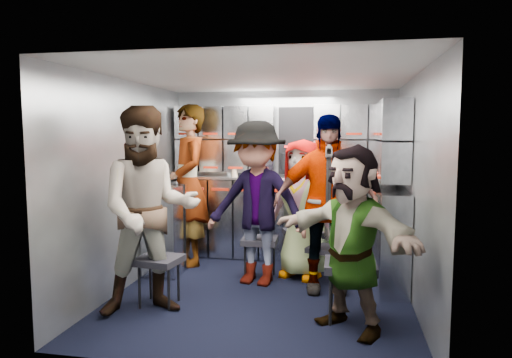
% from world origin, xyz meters
% --- Properties ---
extents(floor, '(3.00, 3.00, 0.00)m').
position_xyz_m(floor, '(0.00, 0.00, 0.00)').
color(floor, black).
rests_on(floor, ground).
extents(wall_back, '(2.80, 0.04, 2.10)m').
position_xyz_m(wall_back, '(0.00, 1.50, 1.05)').
color(wall_back, gray).
rests_on(wall_back, ground).
extents(wall_left, '(0.04, 3.00, 2.10)m').
position_xyz_m(wall_left, '(-1.40, 0.00, 1.05)').
color(wall_left, gray).
rests_on(wall_left, ground).
extents(wall_right, '(0.04, 3.00, 2.10)m').
position_xyz_m(wall_right, '(1.40, 0.00, 1.05)').
color(wall_right, gray).
rests_on(wall_right, ground).
extents(ceiling, '(2.80, 3.00, 0.02)m').
position_xyz_m(ceiling, '(0.00, 0.00, 2.10)').
color(ceiling, silver).
rests_on(ceiling, wall_back).
extents(cart_bank_back, '(2.68, 0.38, 0.99)m').
position_xyz_m(cart_bank_back, '(0.00, 1.29, 0.49)').
color(cart_bank_back, gray).
rests_on(cart_bank_back, ground).
extents(cart_bank_left, '(0.38, 0.76, 0.99)m').
position_xyz_m(cart_bank_left, '(-1.19, 0.56, 0.49)').
color(cart_bank_left, gray).
rests_on(cart_bank_left, ground).
extents(counter, '(2.68, 0.42, 0.03)m').
position_xyz_m(counter, '(0.00, 1.29, 1.01)').
color(counter, silver).
rests_on(counter, cart_bank_back).
extents(locker_bank_back, '(2.68, 0.28, 0.82)m').
position_xyz_m(locker_bank_back, '(0.00, 1.35, 1.49)').
color(locker_bank_back, gray).
rests_on(locker_bank_back, wall_back).
extents(locker_bank_right, '(0.28, 1.00, 0.82)m').
position_xyz_m(locker_bank_right, '(1.25, 0.70, 1.49)').
color(locker_bank_right, gray).
rests_on(locker_bank_right, wall_right).
extents(right_cabinet, '(0.28, 1.20, 1.00)m').
position_xyz_m(right_cabinet, '(1.25, 0.60, 0.50)').
color(right_cabinet, gray).
rests_on(right_cabinet, ground).
extents(coffee_niche, '(0.46, 0.16, 0.84)m').
position_xyz_m(coffee_niche, '(0.18, 1.41, 1.47)').
color(coffee_niche, black).
rests_on(coffee_niche, wall_back).
extents(red_latch_strip, '(2.60, 0.02, 0.03)m').
position_xyz_m(red_latch_strip, '(0.00, 1.09, 0.88)').
color(red_latch_strip, '#A31E0C').
rests_on(red_latch_strip, cart_bank_back).
extents(jump_seat_near_left, '(0.42, 0.41, 0.45)m').
position_xyz_m(jump_seat_near_left, '(-0.88, -0.46, 0.40)').
color(jump_seat_near_left, black).
rests_on(jump_seat_near_left, ground).
extents(jump_seat_mid_left, '(0.39, 0.38, 0.44)m').
position_xyz_m(jump_seat_mid_left, '(-0.12, 0.48, 0.39)').
color(jump_seat_mid_left, black).
rests_on(jump_seat_mid_left, ground).
extents(jump_seat_center, '(0.52, 0.50, 0.47)m').
position_xyz_m(jump_seat_center, '(0.32, 0.80, 0.42)').
color(jump_seat_center, black).
rests_on(jump_seat_center, ground).
extents(jump_seat_mid_right, '(0.42, 0.41, 0.40)m').
position_xyz_m(jump_seat_mid_right, '(0.59, 0.40, 0.35)').
color(jump_seat_mid_right, black).
rests_on(jump_seat_mid_right, ground).
extents(jump_seat_near_right, '(0.43, 0.41, 0.50)m').
position_xyz_m(jump_seat_near_right, '(0.83, -0.49, 0.44)').
color(jump_seat_near_right, black).
rests_on(jump_seat_near_right, ground).
extents(attendant_standing, '(0.75, 0.83, 1.91)m').
position_xyz_m(attendant_standing, '(-1.05, 0.87, 0.95)').
color(attendant_standing, black).
rests_on(attendant_standing, ground).
extents(attendant_arc_a, '(1.09, 1.00, 1.80)m').
position_xyz_m(attendant_arc_a, '(-0.88, -0.64, 0.90)').
color(attendant_arc_a, black).
rests_on(attendant_arc_a, ground).
extents(attendant_arc_b, '(1.20, 0.85, 1.69)m').
position_xyz_m(attendant_arc_b, '(-0.12, 0.30, 0.85)').
color(attendant_arc_b, black).
rests_on(attendant_arc_b, ground).
extents(attendant_arc_c, '(0.86, 0.71, 1.50)m').
position_xyz_m(attendant_arc_c, '(0.32, 0.62, 0.75)').
color(attendant_arc_c, black).
rests_on(attendant_arc_c, ground).
extents(attendant_arc_d, '(1.06, 0.51, 1.76)m').
position_xyz_m(attendant_arc_d, '(0.59, 0.22, 0.88)').
color(attendant_arc_d, black).
rests_on(attendant_arc_d, ground).
extents(attendant_arc_e, '(1.34, 1.22, 1.49)m').
position_xyz_m(attendant_arc_e, '(0.83, -0.67, 0.74)').
color(attendant_arc_e, black).
rests_on(attendant_arc_e, ground).
extents(bottle_left, '(0.06, 0.06, 0.25)m').
position_xyz_m(bottle_left, '(-0.32, 1.24, 1.16)').
color(bottle_left, white).
rests_on(bottle_left, counter).
extents(bottle_mid, '(0.06, 0.06, 0.23)m').
position_xyz_m(bottle_mid, '(-0.64, 1.24, 1.14)').
color(bottle_mid, white).
rests_on(bottle_mid, counter).
extents(bottle_right, '(0.07, 0.07, 0.24)m').
position_xyz_m(bottle_right, '(0.44, 1.24, 1.15)').
color(bottle_right, white).
rests_on(bottle_right, counter).
extents(cup_left, '(0.07, 0.07, 0.09)m').
position_xyz_m(cup_left, '(-0.57, 1.23, 1.08)').
color(cup_left, tan).
rests_on(cup_left, counter).
extents(cup_right, '(0.08, 0.08, 0.11)m').
position_xyz_m(cup_right, '(0.44, 1.23, 1.08)').
color(cup_right, tan).
rests_on(cup_right, counter).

